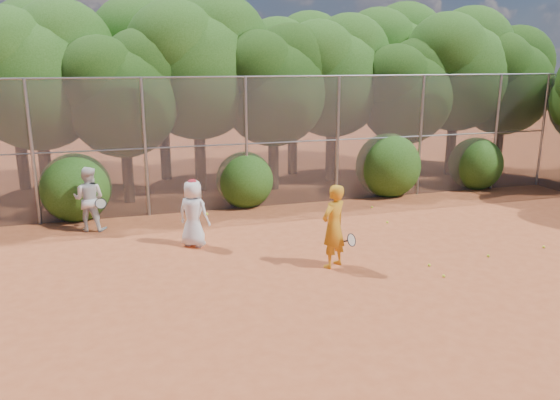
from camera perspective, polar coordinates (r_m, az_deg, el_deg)
name	(u,v)px	position (r m, az deg, el deg)	size (l,w,h in m)	color
ground	(358,273)	(12.02, 8.14, -7.60)	(80.00, 80.00, 0.00)	#A54925
fence_back	(274,141)	(16.91, -0.62, 6.19)	(20.05, 0.09, 4.03)	gray
tree_1	(37,70)	(18.71, -24.03, 12.27)	(4.64, 4.03, 6.35)	black
tree_2	(123,90)	(17.91, -16.04, 11.03)	(3.99, 3.47, 5.47)	black
tree_3	(198,62)	(19.12, -8.53, 14.04)	(4.89, 4.26, 6.70)	black
tree_4	(274,82)	(19.08, -0.59, 12.28)	(4.19, 3.64, 5.73)	black
tree_5	(334,72)	(20.66, 5.61, 13.18)	(4.51, 3.92, 6.17)	black
tree_6	(407,88)	(20.88, 13.11, 11.30)	(3.86, 3.36, 5.29)	black
tree_7	(458,65)	(22.71, 18.10, 13.25)	(4.77, 4.14, 6.53)	black
tree_8	(505,77)	(23.67, 22.49, 11.78)	(4.25, 3.70, 5.82)	black
tree_9	(13,64)	(21.12, -26.12, 12.64)	(4.83, 4.20, 6.62)	black
tree_10	(162,56)	(21.18, -12.24, 14.53)	(5.15, 4.48, 7.06)	black
tree_11	(294,68)	(21.81, 1.47, 13.61)	(4.64, 4.03, 6.35)	black
tree_12	(391,59)	(24.16, 11.52, 14.25)	(5.02, 4.37, 6.88)	black
bush_0	(75,185)	(16.76, -20.59, 1.52)	(2.00, 2.00, 2.00)	#204912
bush_1	(245,177)	(17.17, -3.71, 2.38)	(1.80, 1.80, 1.80)	#204912
bush_2	(388,163)	(18.89, 11.23, 3.86)	(2.20, 2.20, 2.20)	#204912
bush_3	(476,161)	(20.79, 19.78, 3.81)	(1.90, 1.90, 1.90)	#204912
player_yellow	(334,226)	(12.04, 5.62, -2.76)	(0.92, 0.73, 1.87)	orange
player_teen	(193,213)	(13.53, -9.04, -1.36)	(0.97, 0.92, 1.69)	white
player_white	(89,199)	(15.45, -19.34, 0.10)	(1.02, 0.91, 1.75)	silver
ball_0	(488,256)	(13.72, 20.94, -5.47)	(0.07, 0.07, 0.07)	yellow
ball_1	(387,222)	(15.70, 11.15, -2.29)	(0.07, 0.07, 0.07)	yellow
ball_2	(444,276)	(12.18, 16.73, -7.61)	(0.07, 0.07, 0.07)	yellow
ball_3	(544,247)	(14.89, 25.85, -4.43)	(0.07, 0.07, 0.07)	yellow
ball_4	(429,265)	(12.71, 15.33, -6.58)	(0.07, 0.07, 0.07)	yellow
ball_5	(372,207)	(17.21, 9.59, -0.74)	(0.07, 0.07, 0.07)	yellow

